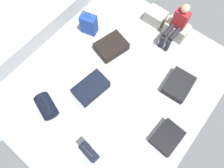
{
  "coord_description": "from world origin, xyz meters",
  "views": [
    {
      "loc": [
        1.15,
        -1.51,
        4.45
      ],
      "look_at": [
        0.05,
        -0.16,
        0.25
      ],
      "focal_mm": 31.94,
      "sensor_mm": 36.0,
      "label": 1
    }
  ],
  "objects_px": {
    "suitcase_3": "(91,88)",
    "suitcase_4": "(167,137)",
    "suitcase_1": "(89,24)",
    "cargo_crate_0": "(156,17)",
    "suitcase_2": "(111,47)",
    "suitcase_5": "(90,152)",
    "paper_cup": "(57,67)",
    "cargo_crate_1": "(176,30)",
    "suitcase_0": "(178,85)",
    "passenger_seated": "(177,24)",
    "duffel_bag": "(46,106)"
  },
  "relations": [
    {
      "from": "cargo_crate_0",
      "to": "suitcase_3",
      "type": "relative_size",
      "value": 0.65
    },
    {
      "from": "cargo_crate_1",
      "to": "duffel_bag",
      "type": "xyz_separation_m",
      "value": [
        -1.13,
        -3.58,
        -0.02
      ]
    },
    {
      "from": "suitcase_2",
      "to": "suitcase_4",
      "type": "distance_m",
      "value": 2.56
    },
    {
      "from": "suitcase_0",
      "to": "suitcase_1",
      "type": "height_order",
      "value": "suitcase_1"
    },
    {
      "from": "cargo_crate_1",
      "to": "suitcase_1",
      "type": "bearing_deg",
      "value": -143.68
    },
    {
      "from": "cargo_crate_0",
      "to": "paper_cup",
      "type": "distance_m",
      "value": 2.95
    },
    {
      "from": "cargo_crate_1",
      "to": "suitcase_4",
      "type": "distance_m",
      "value": 2.78
    },
    {
      "from": "suitcase_4",
      "to": "paper_cup",
      "type": "relative_size",
      "value": 6.72
    },
    {
      "from": "suitcase_1",
      "to": "suitcase_3",
      "type": "distance_m",
      "value": 1.73
    },
    {
      "from": "cargo_crate_1",
      "to": "suitcase_1",
      "type": "xyz_separation_m",
      "value": [
        -1.83,
        -1.35,
        0.08
      ]
    },
    {
      "from": "suitcase_0",
      "to": "suitcase_4",
      "type": "relative_size",
      "value": 1.14
    },
    {
      "from": "suitcase_3",
      "to": "paper_cup",
      "type": "height_order",
      "value": "suitcase_3"
    },
    {
      "from": "suitcase_4",
      "to": "passenger_seated",
      "type": "bearing_deg",
      "value": 120.62
    },
    {
      "from": "cargo_crate_1",
      "to": "passenger_seated",
      "type": "xyz_separation_m",
      "value": [
        0.0,
        -0.18,
        0.38
      ]
    },
    {
      "from": "duffel_bag",
      "to": "cargo_crate_1",
      "type": "bearing_deg",
      "value": 72.43
    },
    {
      "from": "suitcase_4",
      "to": "duffel_bag",
      "type": "relative_size",
      "value": 1.07
    },
    {
      "from": "suitcase_0",
      "to": "suitcase_2",
      "type": "relative_size",
      "value": 0.88
    },
    {
      "from": "paper_cup",
      "to": "cargo_crate_1",
      "type": "bearing_deg",
      "value": 57.84
    },
    {
      "from": "cargo_crate_1",
      "to": "suitcase_5",
      "type": "height_order",
      "value": "suitcase_5"
    },
    {
      "from": "cargo_crate_0",
      "to": "suitcase_5",
      "type": "bearing_deg",
      "value": -75.83
    },
    {
      "from": "cargo_crate_1",
      "to": "suitcase_1",
      "type": "distance_m",
      "value": 2.28
    },
    {
      "from": "suitcase_4",
      "to": "suitcase_2",
      "type": "bearing_deg",
      "value": 156.87
    },
    {
      "from": "suitcase_0",
      "to": "suitcase_5",
      "type": "xyz_separation_m",
      "value": [
        -0.6,
        -2.45,
        0.19
      ]
    },
    {
      "from": "suitcase_1",
      "to": "suitcase_2",
      "type": "xyz_separation_m",
      "value": [
        0.82,
        -0.08,
        -0.16
      ]
    },
    {
      "from": "cargo_crate_1",
      "to": "suitcase_2",
      "type": "bearing_deg",
      "value": -125.49
    },
    {
      "from": "suitcase_1",
      "to": "suitcase_5",
      "type": "xyz_separation_m",
      "value": [
        2.11,
        -2.35,
        0.02
      ]
    },
    {
      "from": "suitcase_3",
      "to": "suitcase_5",
      "type": "distance_m",
      "value": 1.44
    },
    {
      "from": "suitcase_1",
      "to": "suitcase_5",
      "type": "distance_m",
      "value": 3.16
    },
    {
      "from": "cargo_crate_1",
      "to": "duffel_bag",
      "type": "bearing_deg",
      "value": -107.57
    },
    {
      "from": "suitcase_5",
      "to": "cargo_crate_1",
      "type": "bearing_deg",
      "value": 94.29
    },
    {
      "from": "suitcase_2",
      "to": "suitcase_3",
      "type": "bearing_deg",
      "value": -73.26
    },
    {
      "from": "cargo_crate_0",
      "to": "suitcase_4",
      "type": "relative_size",
      "value": 0.83
    },
    {
      "from": "cargo_crate_0",
      "to": "suitcase_3",
      "type": "distance_m",
      "value": 2.66
    },
    {
      "from": "suitcase_3",
      "to": "suitcase_1",
      "type": "bearing_deg",
      "value": 132.76
    },
    {
      "from": "passenger_seated",
      "to": "duffel_bag",
      "type": "bearing_deg",
      "value": -108.46
    },
    {
      "from": "cargo_crate_0",
      "to": "passenger_seated",
      "type": "xyz_separation_m",
      "value": [
        0.67,
        -0.23,
        0.41
      ]
    },
    {
      "from": "suitcase_1",
      "to": "suitcase_4",
      "type": "xyz_separation_m",
      "value": [
        3.17,
        -1.08,
        -0.17
      ]
    },
    {
      "from": "suitcase_3",
      "to": "suitcase_4",
      "type": "distance_m",
      "value": 2.0
    },
    {
      "from": "passenger_seated",
      "to": "suitcase_2",
      "type": "relative_size",
      "value": 1.26
    },
    {
      "from": "suitcase_4",
      "to": "cargo_crate_1",
      "type": "bearing_deg",
      "value": 118.69
    },
    {
      "from": "cargo_crate_0",
      "to": "suitcase_4",
      "type": "distance_m",
      "value": 3.18
    },
    {
      "from": "suitcase_0",
      "to": "suitcase_5",
      "type": "distance_m",
      "value": 2.53
    },
    {
      "from": "cargo_crate_0",
      "to": "cargo_crate_1",
      "type": "xyz_separation_m",
      "value": [
        0.67,
        -0.04,
        0.03
      ]
    },
    {
      "from": "suitcase_2",
      "to": "duffel_bag",
      "type": "xyz_separation_m",
      "value": [
        -0.11,
        -2.15,
        0.06
      ]
    },
    {
      "from": "suitcase_2",
      "to": "duffel_bag",
      "type": "distance_m",
      "value": 2.15
    },
    {
      "from": "cargo_crate_0",
      "to": "suitcase_0",
      "type": "distance_m",
      "value": 2.01
    },
    {
      "from": "suitcase_2",
      "to": "suitcase_1",
      "type": "bearing_deg",
      "value": 174.36
    },
    {
      "from": "suitcase_1",
      "to": "paper_cup",
      "type": "bearing_deg",
      "value": -84.7
    },
    {
      "from": "suitcase_5",
      "to": "cargo_crate_0",
      "type": "bearing_deg",
      "value": 104.17
    },
    {
      "from": "cargo_crate_0",
      "to": "suitcase_0",
      "type": "xyz_separation_m",
      "value": [
        1.54,
        -1.29,
        -0.07
      ]
    }
  ]
}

